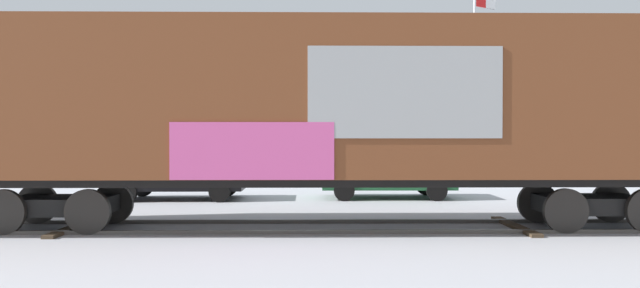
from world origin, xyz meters
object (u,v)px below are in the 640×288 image
at_px(freight_car, 327,104).
at_px(parked_car_green, 385,172).
at_px(flagpole, 478,57).
at_px(parked_car_black, 178,172).

xyz_separation_m(freight_car, parked_car_green, (2.14, 6.01, -1.83)).
bearing_deg(flagpole, parked_car_black, -149.09).
relative_size(parked_car_black, parked_car_green, 0.97).
bearing_deg(parked_car_green, parked_car_black, -178.29).
bearing_deg(parked_car_black, flagpole, 30.91).
relative_size(flagpole, parked_car_black, 2.14).
height_order(freight_car, flagpole, flagpole).
height_order(parked_car_black, parked_car_green, parked_car_black).
relative_size(flagpole, parked_car_green, 2.09).
xyz_separation_m(parked_car_black, parked_car_green, (6.62, 0.20, -0.02)).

